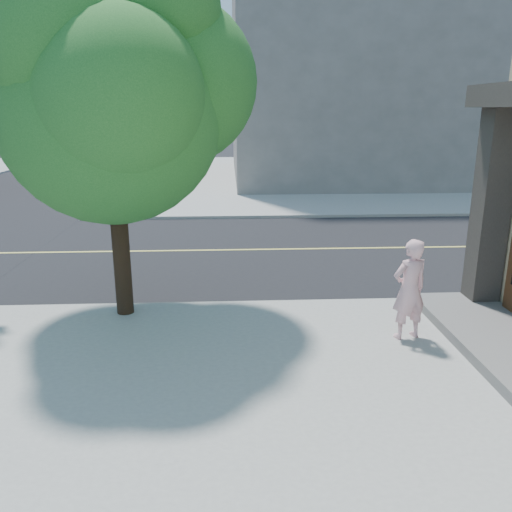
{
  "coord_description": "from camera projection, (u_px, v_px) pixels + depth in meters",
  "views": [
    {
      "loc": [
        4.63,
        -10.1,
        3.98
      ],
      "look_at": [
        5.12,
        -0.71,
        1.3
      ],
      "focal_mm": 36.11,
      "sensor_mm": 36.0,
      "label": 1
    }
  ],
  "objects": [
    {
      "name": "road_ew",
      "position": [
        70.0,
        252.0,
        14.88
      ],
      "size": [
        140.0,
        9.0,
        0.01
      ],
      "primitive_type": "cube",
      "color": "black",
      "rests_on": "ground"
    },
    {
      "name": "man_on_phone",
      "position": [
        409.0,
        289.0,
        8.82
      ],
      "size": [
        0.74,
        0.59,
        1.78
      ],
      "primitive_type": "imported",
      "rotation": [
        0.0,
        0.0,
        3.42
      ],
      "color": "beige",
      "rests_on": "sidewalk_se"
    },
    {
      "name": "sidewalk_ne",
      "position": [
        372.0,
        175.0,
        31.87
      ],
      "size": [
        29.0,
        25.0,
        0.12
      ],
      "primitive_type": "cube",
      "color": "#999993",
      "rests_on": "ground"
    },
    {
      "name": "ground",
      "position": [
        5.0,
        311.0,
        10.56
      ],
      "size": [
        140.0,
        140.0,
        0.0
      ],
      "primitive_type": "plane",
      "color": "black",
      "rests_on": "ground"
    },
    {
      "name": "filler_ne",
      "position": [
        386.0,
        55.0,
        30.44
      ],
      "size": [
        18.0,
        16.0,
        14.0
      ],
      "primitive_type": "cube",
      "color": "slate",
      "rests_on": "sidewalk_ne"
    },
    {
      "name": "street_tree",
      "position": [
        115.0,
        85.0,
        9.02
      ],
      "size": [
        5.0,
        4.54,
        6.63
      ],
      "rotation": [
        0.0,
        0.0,
        -0.04
      ],
      "color": "black",
      "rests_on": "sidewalk_se"
    }
  ]
}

